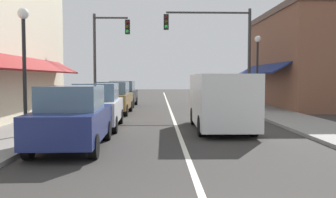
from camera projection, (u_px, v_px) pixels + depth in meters
The scene contains 14 objects.
ground_plane at pixel (170, 110), 22.25m from camera, with size 80.00×80.00×0.00m, color #33302D.
sidewalk_left at pixel (81, 109), 22.10m from camera, with size 2.60×56.00×0.12m, color gray.
sidewalk_right at pixel (258, 109), 22.40m from camera, with size 2.60×56.00×0.12m, color gray.
lane_center_stripe at pixel (170, 110), 22.25m from camera, with size 0.14×52.00×0.01m, color silver.
storefront_right_block at pixel (305, 59), 24.30m from camera, with size 6.24×10.20×6.52m.
parked_car_nearest_left at pixel (73, 118), 10.01m from camera, with size 1.85×4.13×1.77m.
parked_car_second_left at pixel (97, 106), 14.07m from camera, with size 1.87×4.15×1.77m.
parked_car_third_left at pixel (114, 98), 19.74m from camera, with size 1.83×4.13×1.77m.
parked_car_far_left at pixel (123, 94), 24.90m from camera, with size 1.88×4.15×1.77m.
van_in_lane at pixel (220, 100), 13.67m from camera, with size 2.05×5.20×2.12m.
traffic_signal_mast_arm at pixel (221, 41), 21.61m from camera, with size 5.30×0.50×6.16m.
traffic_signal_left_corner at pixel (105, 48), 22.84m from camera, with size 2.37×0.50×6.05m.
street_lamp_left_near at pixel (24, 50), 11.53m from camera, with size 0.36×0.36×4.22m.
street_lamp_right_mid at pixel (257, 60), 20.83m from camera, with size 0.36×0.36×4.42m.
Camera 1 is at (-0.73, -4.16, 1.99)m, focal length 38.34 mm.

